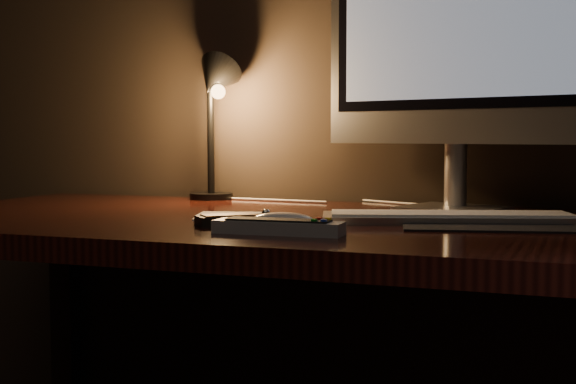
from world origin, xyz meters
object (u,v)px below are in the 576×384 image
(desk, at_px, (317,283))
(monitor, at_px, (455,30))
(desk_lamp, at_px, (214,101))
(mouse, at_px, (283,224))
(media_remote, at_px, (239,219))
(tv_remote, at_px, (278,227))
(keyboard, at_px, (450,217))

(desk, bearing_deg, monitor, 36.29)
(desk_lamp, bearing_deg, monitor, -28.62)
(mouse, xyz_separation_m, media_remote, (-0.09, 0.04, -0.00))
(desk, xyz_separation_m, desk_lamp, (-0.33, 0.23, 0.36))
(mouse, relative_size, tv_remote, 0.51)
(mouse, bearing_deg, desk, 83.02)
(keyboard, xyz_separation_m, desk_lamp, (-0.58, 0.27, 0.22))
(monitor, bearing_deg, media_remote, -108.92)
(monitor, xyz_separation_m, media_remote, (-0.29, -0.38, -0.34))
(media_remote, bearing_deg, tv_remote, -81.63)
(mouse, height_order, media_remote, media_remote)
(tv_remote, bearing_deg, keyboard, 49.19)
(tv_remote, distance_m, desk_lamp, 0.68)
(desk_lamp, bearing_deg, keyboard, -46.36)
(keyboard, relative_size, mouse, 4.27)
(mouse, bearing_deg, keyboard, 30.57)
(tv_remote, relative_size, desk_lamp, 0.59)
(mouse, relative_size, media_remote, 0.74)
(tv_remote, bearing_deg, desk_lamp, 122.17)
(desk_lamp, bearing_deg, mouse, -75.30)
(monitor, height_order, media_remote, monitor)
(desk, distance_m, keyboard, 0.29)
(monitor, bearing_deg, mouse, -96.98)
(desk, height_order, media_remote, media_remote)
(desk, relative_size, monitor, 2.68)
(desk_lamp, bearing_deg, media_remote, -81.15)
(keyboard, bearing_deg, media_remote, -168.22)
(monitor, xyz_separation_m, mouse, (-0.20, -0.41, -0.34))
(media_remote, bearing_deg, keyboard, -12.18)
(monitor, distance_m, tv_remote, 0.61)
(desk, xyz_separation_m, tv_remote, (0.04, -0.30, 0.14))
(keyboard, height_order, mouse, mouse)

